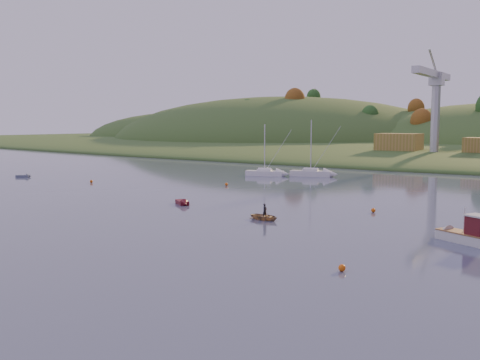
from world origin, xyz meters
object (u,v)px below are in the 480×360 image
Objects in this scene: grey_dinghy at (26,176)px; sailboat_far at (265,172)px; canoe at (265,217)px; red_tender at (183,203)px; sailboat_near at (311,173)px; fishing_boat at (460,233)px.

sailboat_far is at bearing 5.46° from grey_dinghy.
canoe is 1.00× the size of red_tender.
grey_dinghy is at bearing -158.77° from sailboat_near.
sailboat_near is 8.74m from sailboat_far.
sailboat_far is at bearing -166.74° from sailboat_near.
grey_dinghy is (-79.02, 11.05, -0.54)m from fishing_boat.
sailboat_near is at bearing 129.13° from red_tender.
sailboat_far is 44.70m from grey_dinghy.
sailboat_far is 3.36× the size of grey_dinghy.
sailboat_near reaches higher than fishing_boat.
fishing_boat is 79.79m from grey_dinghy.
fishing_boat is at bearing 30.89° from red_tender.
canoe is (24.58, -39.34, -0.32)m from sailboat_far.
red_tender is at bearing 86.76° from canoe.
canoe is 14.01m from red_tender.
grey_dinghy is (-35.24, -27.49, -0.45)m from sailboat_far.
sailboat_far reaches higher than grey_dinghy.
sailboat_near is at bearing 9.22° from sailboat_far.
sailboat_near is 1.08× the size of sailboat_far.
grey_dinghy reaches higher than canoe.
fishing_boat is 55.92m from sailboat_near.
red_tender is at bearing 21.97° from fishing_boat.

